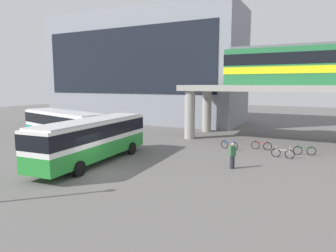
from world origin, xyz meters
name	(u,v)px	position (x,y,z in m)	size (l,w,h in m)	color
ground_plane	(170,146)	(0.00, 10.00, 0.00)	(120.00, 120.00, 0.00)	#605E5B
station_building	(144,68)	(-13.00, 26.73, 8.25)	(30.87, 10.84, 16.49)	gray
bus_main	(92,136)	(-2.32, 1.89, 1.99)	(3.28, 11.18, 3.22)	#268C33
bus_secondary	(63,124)	(-9.34, 5.93, 1.99)	(11.31, 5.46, 3.22)	teal
bicycle_blue	(229,145)	(5.37, 11.06, 0.36)	(1.71, 0.64, 1.04)	black
bicycle_silver	(283,153)	(9.99, 9.81, 0.36)	(1.78, 0.34, 1.04)	black
bicycle_green	(305,151)	(11.49, 11.66, 0.36)	(1.74, 0.54, 1.04)	black
bicycle_red	(261,146)	(7.96, 12.18, 0.36)	(1.79, 0.10, 1.04)	black
pedestrian_walking_across	(232,156)	(7.24, 5.00, 0.86)	(0.46, 0.47, 1.81)	#26262D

